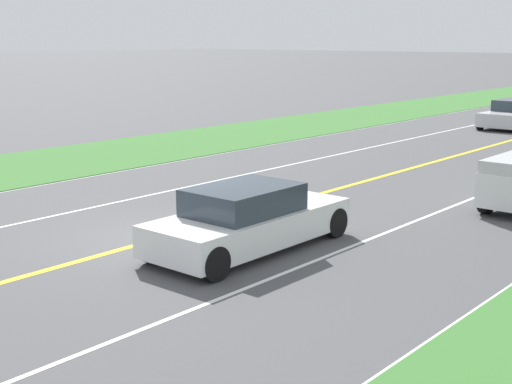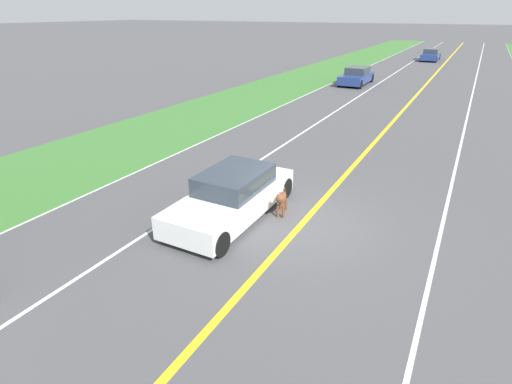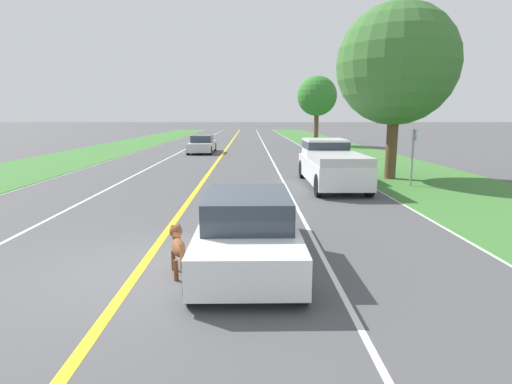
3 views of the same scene
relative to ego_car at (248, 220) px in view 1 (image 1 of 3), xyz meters
The scene contains 7 objects.
ground_plane 2.16m from the ego_car, 164.64° to the right, with size 400.00×400.00×0.00m, color #4C4C4F.
centre_divider_line 2.16m from the ego_car, 164.64° to the right, with size 0.18×160.00×0.01m, color yellow.
lane_edge_line_right 5.08m from the ego_car, ahead, with size 0.14×160.00×0.01m, color white.
lane_dash_same_dir 1.72m from the ego_car, 19.97° to the right, with size 0.10×160.00×0.01m, color white.
lane_dash_oncoming 5.56m from the ego_car, behind, with size 0.10×160.00×0.01m, color white.
ego_car is the anchor object (origin of this frame).
dog 1.43m from the ego_car, 151.29° to the right, with size 0.47×1.23×0.83m.
Camera 1 is at (11.27, -10.08, 4.27)m, focal length 50.00 mm.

